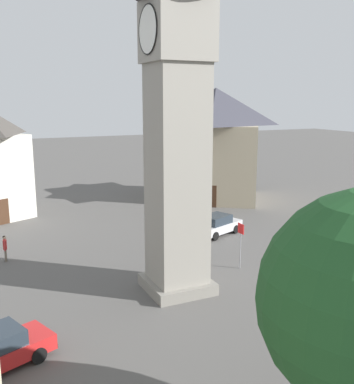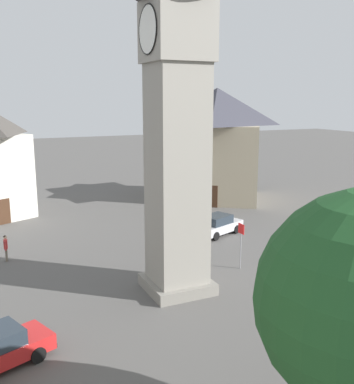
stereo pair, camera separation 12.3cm
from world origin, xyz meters
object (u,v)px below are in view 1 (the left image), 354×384
clock_tower (177,51)px  building_terrace_right (215,143)px  road_sign (241,238)px  car_red_corner (217,225)px  pedestrian (5,246)px

clock_tower → building_terrace_right: 23.67m
clock_tower → road_sign: size_ratio=7.52×
car_red_corner → building_terrace_right: building_terrace_right is taller
building_terrace_right → clock_tower: bearing=-34.9°
clock_tower → building_terrace_right: size_ratio=1.75×
car_red_corner → pedestrian: size_ratio=2.64×
car_red_corner → pedestrian: bearing=-92.9°
pedestrian → building_terrace_right: size_ratio=0.14×
pedestrian → road_sign: (7.27, 12.74, 0.89)m
car_red_corner → building_terrace_right: bearing=151.1°
car_red_corner → road_sign: 6.96m
road_sign → clock_tower: bearing=-76.7°
pedestrian → building_terrace_right: building_terrace_right is taller
clock_tower → building_terrace_right: clock_tower is taller
car_red_corner → road_sign: size_ratio=1.59×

